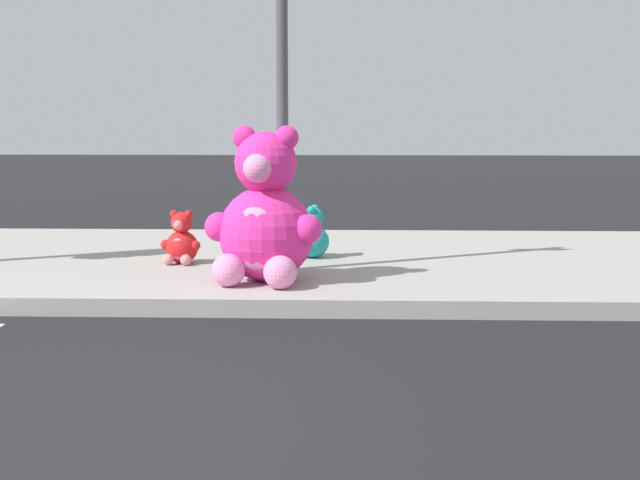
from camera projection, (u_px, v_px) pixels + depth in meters
The scene contains 7 objects.
ground_plane at pixel (11, 452), 4.58m from camera, with size 60.00×60.00×0.00m, color black.
sidewalk at pixel (192, 264), 9.72m from camera, with size 28.00×4.40×0.15m, color #9E9B93.
sign_pole at pixel (282, 88), 8.64m from camera, with size 0.56×0.11×3.20m.
plush_pink_large at pixel (265, 220), 8.22m from camera, with size 1.04×0.96×1.36m.
plush_red at pixel (181, 242), 9.24m from camera, with size 0.40×0.37×0.53m.
plush_teal at pixel (311, 237), 9.61m from camera, with size 0.38×0.41×0.54m.
plush_brown at pixel (265, 233), 9.69m from camera, with size 0.43×0.46×0.61m.
Camera 1 is at (1.66, -4.34, 1.65)m, focal length 52.97 mm.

